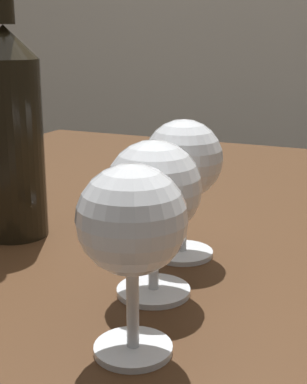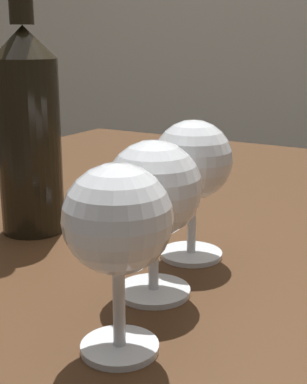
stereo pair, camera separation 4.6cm
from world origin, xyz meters
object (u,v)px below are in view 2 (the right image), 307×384
wine_glass_port (118,224)px  wine_glass_amber (193,164)px  wine_glass_merlot (154,192)px  wine_bottle (28,126)px

wine_glass_port → wine_glass_amber: size_ratio=0.98×
wine_glass_merlot → wine_glass_amber: bearing=96.3°
wine_bottle → wine_glass_port: bearing=-35.6°
wine_glass_port → wine_bottle: bearing=144.4°
wine_glass_merlot → wine_glass_amber: 0.09m
wine_glass_merlot → wine_bottle: wine_bottle is taller
wine_glass_amber → wine_bottle: 0.20m
wine_glass_port → wine_glass_merlot: (-0.03, 0.09, -0.00)m
wine_glass_merlot → wine_glass_port: bearing=-74.2°
wine_glass_port → wine_glass_merlot: 0.10m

